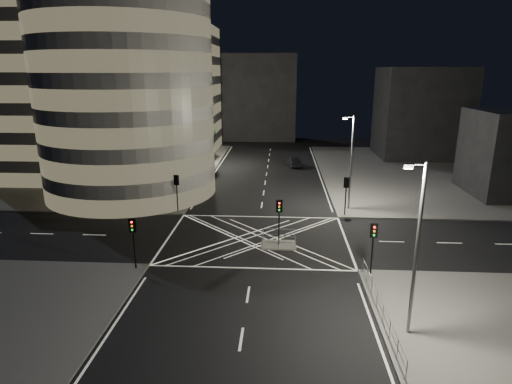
# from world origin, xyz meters

# --- Properties ---
(ground) EXTENTS (120.00, 120.00, 0.00)m
(ground) POSITION_xyz_m (0.00, 0.00, 0.00)
(ground) COLOR black
(ground) RESTS_ON ground
(sidewalk_far_left) EXTENTS (42.00, 42.00, 0.15)m
(sidewalk_far_left) POSITION_xyz_m (-29.00, 27.00, 0.07)
(sidewalk_far_left) COLOR #5A5754
(sidewalk_far_left) RESTS_ON ground
(sidewalk_far_right) EXTENTS (42.00, 42.00, 0.15)m
(sidewalk_far_right) POSITION_xyz_m (29.00, 27.00, 0.07)
(sidewalk_far_right) COLOR #5A5754
(sidewalk_far_right) RESTS_ON ground
(central_island) EXTENTS (3.00, 2.00, 0.15)m
(central_island) POSITION_xyz_m (2.00, -1.50, 0.07)
(central_island) COLOR slate
(central_island) RESTS_ON ground
(office_tower_curved) EXTENTS (30.00, 29.00, 27.20)m
(office_tower_curved) POSITION_xyz_m (-20.74, 18.74, 12.65)
(office_tower_curved) COLOR gray
(office_tower_curved) RESTS_ON sidewalk_far_left
(office_block_rear) EXTENTS (24.00, 16.00, 22.00)m
(office_block_rear) POSITION_xyz_m (-22.00, 42.00, 11.15)
(office_block_rear) COLOR gray
(office_block_rear) RESTS_ON sidewalk_far_left
(building_right_far) EXTENTS (14.00, 12.00, 15.00)m
(building_right_far) POSITION_xyz_m (26.00, 40.00, 7.65)
(building_right_far) COLOR black
(building_right_far) RESTS_ON sidewalk_far_right
(building_far_end) EXTENTS (18.00, 8.00, 18.00)m
(building_far_end) POSITION_xyz_m (-4.00, 58.00, 9.00)
(building_far_end) COLOR black
(building_far_end) RESTS_ON ground
(tree_a) EXTENTS (4.55, 4.55, 6.83)m
(tree_a) POSITION_xyz_m (-10.50, 9.00, 4.36)
(tree_a) COLOR black
(tree_a) RESTS_ON sidewalk_far_left
(tree_b) EXTENTS (4.55, 4.55, 7.45)m
(tree_b) POSITION_xyz_m (-10.50, 15.00, 4.97)
(tree_b) COLOR black
(tree_b) RESTS_ON sidewalk_far_left
(tree_c) EXTENTS (4.67, 4.67, 7.41)m
(tree_c) POSITION_xyz_m (-10.50, 21.00, 4.87)
(tree_c) COLOR black
(tree_c) RESTS_ON sidewalk_far_left
(tree_d) EXTENTS (5.43, 5.43, 7.93)m
(tree_d) POSITION_xyz_m (-10.50, 27.00, 4.95)
(tree_d) COLOR black
(tree_d) RESTS_ON sidewalk_far_left
(tree_e) EXTENTS (3.86, 3.86, 6.71)m
(tree_e) POSITION_xyz_m (-10.50, 33.00, 4.63)
(tree_e) COLOR black
(tree_e) RESTS_ON sidewalk_far_left
(traffic_signal_fl) EXTENTS (0.55, 0.22, 4.00)m
(traffic_signal_fl) POSITION_xyz_m (-8.80, 6.80, 2.91)
(traffic_signal_fl) COLOR black
(traffic_signal_fl) RESTS_ON sidewalk_far_left
(traffic_signal_nl) EXTENTS (0.55, 0.22, 4.00)m
(traffic_signal_nl) POSITION_xyz_m (-8.80, -6.80, 2.91)
(traffic_signal_nl) COLOR black
(traffic_signal_nl) RESTS_ON sidewalk_near_left
(traffic_signal_fr) EXTENTS (0.55, 0.22, 4.00)m
(traffic_signal_fr) POSITION_xyz_m (8.80, 6.80, 2.91)
(traffic_signal_fr) COLOR black
(traffic_signal_fr) RESTS_ON sidewalk_far_right
(traffic_signal_nr) EXTENTS (0.55, 0.22, 4.00)m
(traffic_signal_nr) POSITION_xyz_m (8.80, -6.80, 2.91)
(traffic_signal_nr) COLOR black
(traffic_signal_nr) RESTS_ON sidewalk_near_right
(traffic_signal_island) EXTENTS (0.55, 0.22, 4.00)m
(traffic_signal_island) POSITION_xyz_m (2.00, -1.50, 2.91)
(traffic_signal_island) COLOR black
(traffic_signal_island) RESTS_ON central_island
(street_lamp_left_near) EXTENTS (1.25, 0.25, 10.00)m
(street_lamp_left_near) POSITION_xyz_m (-9.44, 12.00, 5.54)
(street_lamp_left_near) COLOR slate
(street_lamp_left_near) RESTS_ON sidewalk_far_left
(street_lamp_left_far) EXTENTS (1.25, 0.25, 10.00)m
(street_lamp_left_far) POSITION_xyz_m (-9.44, 30.00, 5.54)
(street_lamp_left_far) COLOR slate
(street_lamp_left_far) RESTS_ON sidewalk_far_left
(street_lamp_right_far) EXTENTS (1.25, 0.25, 10.00)m
(street_lamp_right_far) POSITION_xyz_m (9.44, 9.00, 5.54)
(street_lamp_right_far) COLOR slate
(street_lamp_right_far) RESTS_ON sidewalk_far_right
(street_lamp_right_near) EXTENTS (1.25, 0.25, 10.00)m
(street_lamp_right_near) POSITION_xyz_m (9.44, -14.00, 5.54)
(street_lamp_right_near) COLOR slate
(street_lamp_right_near) RESTS_ON sidewalk_near_right
(railing_near_right) EXTENTS (0.06, 11.70, 1.10)m
(railing_near_right) POSITION_xyz_m (8.30, -12.15, 0.70)
(railing_near_right) COLOR slate
(railing_near_right) RESTS_ON sidewalk_near_right
(railing_island_south) EXTENTS (2.80, 0.06, 1.10)m
(railing_island_south) POSITION_xyz_m (2.00, -2.40, 0.70)
(railing_island_south) COLOR slate
(railing_island_south) RESTS_ON central_island
(railing_island_north) EXTENTS (2.80, 0.06, 1.10)m
(railing_island_north) POSITION_xyz_m (2.00, -0.60, 0.70)
(railing_island_north) COLOR slate
(railing_island_north) RESTS_ON central_island
(sedan) EXTENTS (2.74, 4.74, 1.48)m
(sedan) POSITION_xyz_m (3.93, 30.34, 0.74)
(sedan) COLOR black
(sedan) RESTS_ON ground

